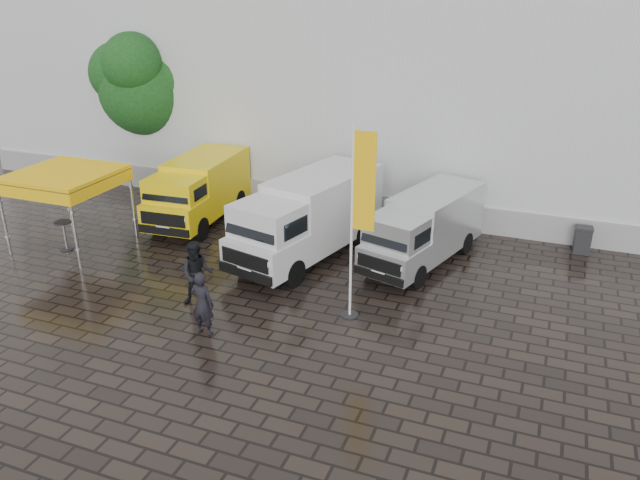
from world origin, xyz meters
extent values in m
plane|color=black|center=(0.00, 0.00, 0.00)|extent=(120.00, 120.00, 0.00)
cube|color=silver|center=(2.00, 16.00, 6.00)|extent=(44.00, 16.00, 12.00)
cube|color=gray|center=(2.00, 7.95, 0.50)|extent=(44.00, 0.15, 1.00)
cylinder|color=silver|center=(-11.23, 2.95, 1.30)|extent=(0.10, 0.10, 2.60)
cylinder|color=silver|center=(-8.19, 2.95, 1.30)|extent=(0.10, 0.10, 2.60)
cylinder|color=silver|center=(-11.23, -0.09, 1.30)|extent=(0.10, 0.10, 2.60)
cylinder|color=silver|center=(-8.19, -0.09, 1.30)|extent=(0.10, 0.10, 2.60)
cube|color=yellow|center=(-9.71, 1.43, 2.70)|extent=(3.24, 3.24, 0.12)
cube|color=yellow|center=(-9.71, -0.17, 2.40)|extent=(3.19, 0.04, 0.40)
cylinder|color=black|center=(1.20, 0.15, 0.02)|extent=(0.50, 0.50, 0.04)
cylinder|color=white|center=(1.20, 0.15, 2.80)|extent=(0.07, 0.07, 5.60)
cube|color=yellow|center=(1.53, 0.15, 4.03)|extent=(0.60, 0.03, 2.69)
cylinder|color=black|center=(-11.34, 8.59, 1.82)|extent=(0.51, 0.51, 3.64)
sphere|color=#133C17|center=(-11.34, 8.59, 4.36)|extent=(4.00, 4.00, 4.00)
sphere|color=#133C17|center=(-11.94, 9.49, 6.00)|extent=(2.36, 2.36, 2.36)
cylinder|color=black|center=(-9.71, 0.97, 0.53)|extent=(0.60, 0.60, 1.06)
cube|color=black|center=(7.35, 7.33, 0.48)|extent=(0.60, 0.60, 0.96)
imported|color=black|center=(-2.16, -2.21, 0.92)|extent=(0.67, 0.45, 1.83)
imported|color=black|center=(-3.19, -0.78, 0.98)|extent=(1.18, 1.09, 1.97)
camera|label=1|loc=(6.06, -14.72, 8.91)|focal=35.00mm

